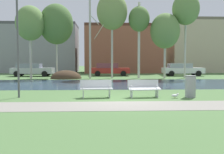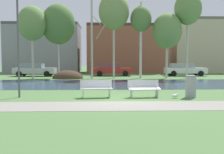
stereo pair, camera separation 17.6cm
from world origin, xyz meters
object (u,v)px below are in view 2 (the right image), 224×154
object	(u,v)px
bench_right	(144,88)
streetlamp	(18,18)
parked_sedan_second_red	(112,69)
trash_bin	(191,86)
parked_van_nearest_silver	(34,69)
seagull	(175,96)
parked_hatch_third_white	(184,69)
bench_left	(96,88)

from	to	relation	value
bench_right	streetlamp	world-z (taller)	streetlamp
streetlamp	parked_sedan_second_red	xyz separation A→B (m)	(5.17, 17.74, -3.16)
trash_bin	parked_van_nearest_silver	world-z (taller)	parked_van_nearest_silver
trash_bin	seagull	world-z (taller)	trash_bin
parked_hatch_third_white	seagull	bearing A→B (deg)	-108.54
bench_right	parked_sedan_second_red	xyz separation A→B (m)	(-1.10, 17.91, 0.32)
seagull	streetlamp	distance (m)	8.66
bench_right	parked_van_nearest_silver	xyz separation A→B (m)	(-10.11, 17.52, 0.31)
bench_left	bench_right	bearing A→B (deg)	0.00
trash_bin	parked_van_nearest_silver	bearing A→B (deg)	125.19
seagull	parked_sedan_second_red	xyz separation A→B (m)	(-2.59, 18.29, 0.66)
trash_bin	seagull	bearing A→B (deg)	-163.57
parked_van_nearest_silver	parked_sedan_second_red	world-z (taller)	parked_sedan_second_red
trash_bin	parked_hatch_third_white	world-z (taller)	parked_hatch_third_white
trash_bin	parked_hatch_third_white	distance (m)	18.50
parked_sedan_second_red	bench_left	bearing A→B (deg)	-94.15
bench_right	streetlamp	bearing A→B (deg)	178.48
seagull	bench_right	bearing A→B (deg)	165.71
bench_left	trash_bin	distance (m)	4.73
bench_left	trash_bin	size ratio (longest dim) A/B	1.50
bench_left	trash_bin	bearing A→B (deg)	-1.58
bench_right	parked_van_nearest_silver	distance (m)	20.23
seagull	bench_left	bearing A→B (deg)	174.42
bench_left	bench_right	size ratio (longest dim) A/B	1.00
parked_sedan_second_red	trash_bin	bearing A→B (deg)	-79.23
bench_left	parked_sedan_second_red	world-z (taller)	parked_sedan_second_red
bench_left	trash_bin	world-z (taller)	trash_bin
trash_bin	seagull	xyz separation A→B (m)	(-0.84, -0.25, -0.44)
bench_left	seagull	distance (m)	3.92
bench_left	streetlamp	bearing A→B (deg)	177.55
bench_right	parked_hatch_third_white	bearing A→B (deg)	66.87
parked_van_nearest_silver	seagull	bearing A→B (deg)	-57.05
bench_left	parked_sedan_second_red	bearing A→B (deg)	85.85
bench_right	parked_sedan_second_red	world-z (taller)	parked_sedan_second_red
bench_right	trash_bin	distance (m)	2.34
streetlamp	parked_hatch_third_white	distance (m)	22.48
parked_van_nearest_silver	parked_sedan_second_red	size ratio (longest dim) A/B	1.05
bench_right	streetlamp	size ratio (longest dim) A/B	0.27
bench_left	parked_sedan_second_red	xyz separation A→B (m)	(1.30, 17.91, 0.32)
bench_right	trash_bin	xyz separation A→B (m)	(2.33, -0.13, 0.09)
seagull	parked_van_nearest_silver	bearing A→B (deg)	122.95
bench_right	parked_hatch_third_white	xyz separation A→B (m)	(7.53, 17.63, 0.31)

